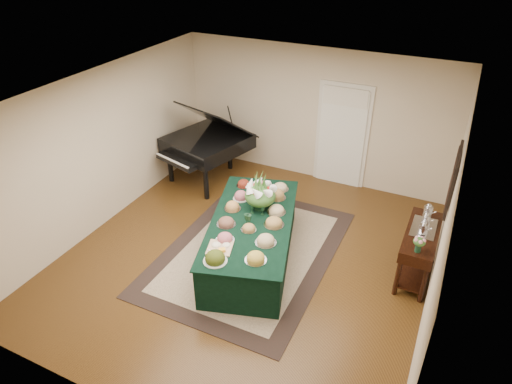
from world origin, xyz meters
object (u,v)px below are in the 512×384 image
at_px(buffet_table, 252,239).
at_px(mahogany_sideboard, 420,242).
at_px(grand_piano, 207,143).
at_px(floral_centerpiece, 260,192).

relative_size(buffet_table, mahogany_sideboard, 2.24).
bearing_deg(buffet_table, grand_piano, 135.07).
distance_m(buffet_table, floral_centerpiece, 0.75).
bearing_deg(mahogany_sideboard, floral_centerpiece, -172.02).
height_order(floral_centerpiece, grand_piano, grand_piano).
xyz_separation_m(buffet_table, floral_centerpiece, (-0.02, 0.35, 0.67)).
relative_size(buffet_table, floral_centerpiece, 5.57).
distance_m(floral_centerpiece, grand_piano, 2.49).
distance_m(buffet_table, grand_piano, 2.78).
height_order(buffet_table, grand_piano, grand_piano).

